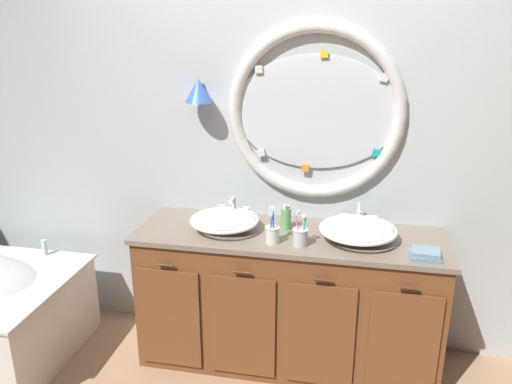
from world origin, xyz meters
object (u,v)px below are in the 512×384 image
Objects in this scene: toothbrush_holder_right at (300,236)px; sink_basin_left at (225,220)px; folded_hand_towel at (425,254)px; soap_dispenser at (286,218)px; sink_basin_right at (358,230)px; toothbrush_holder_left at (272,233)px.

sink_basin_left is at bearing 164.68° from toothbrush_holder_right.
folded_hand_towel is at bearing -2.16° from toothbrush_holder_right.
folded_hand_towel is (0.78, -0.24, -0.05)m from soap_dispenser.
soap_dispenser is (-0.42, 0.09, 0.00)m from sink_basin_right.
toothbrush_holder_left reaches higher than toothbrush_holder_right.
toothbrush_holder_left is 1.36× the size of soap_dispenser.
sink_basin_right reaches higher than sink_basin_left.
folded_hand_towel is (0.83, -0.03, -0.04)m from toothbrush_holder_left.
sink_basin_left is 1.99× the size of toothbrush_holder_right.
toothbrush_holder_right is at bearing -0.27° from toothbrush_holder_left.
sink_basin_right reaches higher than folded_hand_towel.
toothbrush_holder_left reaches higher than sink_basin_right.
toothbrush_holder_right is 1.31× the size of folded_hand_towel.
sink_basin_left is at bearing 180.00° from sink_basin_right.
toothbrush_holder_right is at bearing -15.32° from sink_basin_left.
toothbrush_holder_left reaches higher than folded_hand_towel.
sink_basin_right is 2.12× the size of toothbrush_holder_right.
soap_dispenser is 0.82m from folded_hand_towel.
sink_basin_right is (0.78, -0.00, 0.00)m from sink_basin_left.
sink_basin_left reaches higher than folded_hand_towel.
sink_basin_left is 0.49m from toothbrush_holder_right.
soap_dispenser is (-0.11, 0.22, 0.01)m from toothbrush_holder_right.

